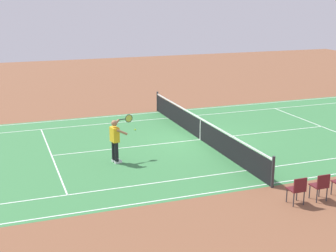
% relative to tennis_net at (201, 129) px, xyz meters
% --- Properties ---
extents(ground_plane, '(60.00, 60.00, 0.00)m').
position_rel_tennis_net_xyz_m(ground_plane, '(0.00, 0.00, -0.49)').
color(ground_plane, brown).
extents(court_slab, '(24.20, 11.40, 0.00)m').
position_rel_tennis_net_xyz_m(court_slab, '(0.00, 0.00, -0.49)').
color(court_slab, '#387A42').
rests_on(court_slab, ground_plane).
extents(court_line_markings, '(23.85, 11.05, 0.01)m').
position_rel_tennis_net_xyz_m(court_line_markings, '(0.00, 0.00, -0.49)').
color(court_line_markings, white).
rests_on(court_line_markings, ground_plane).
extents(tennis_net, '(0.10, 11.70, 1.08)m').
position_rel_tennis_net_xyz_m(tennis_net, '(0.00, 0.00, 0.00)').
color(tennis_net, '#2D2D33').
rests_on(tennis_net, ground_plane).
extents(tennis_player_near, '(1.01, 0.84, 1.70)m').
position_rel_tennis_net_xyz_m(tennis_player_near, '(4.20, 1.62, 0.44)').
color(tennis_player_near, black).
rests_on(tennis_player_near, ground_plane).
extents(tennis_ball, '(0.07, 0.07, 0.07)m').
position_rel_tennis_net_xyz_m(tennis_ball, '(2.26, -2.45, -0.46)').
color(tennis_ball, '#CCE01E').
rests_on(tennis_ball, ground_plane).
extents(spectator_chair_6, '(0.44, 0.44, 0.88)m').
position_rel_tennis_net_xyz_m(spectator_chair_6, '(-0.80, 7.20, 0.03)').
color(spectator_chair_6, '#38383D').
rests_on(spectator_chair_6, ground_plane).
extents(spectator_chair_7, '(0.44, 0.44, 0.88)m').
position_rel_tennis_net_xyz_m(spectator_chair_7, '(0.03, 7.20, 0.03)').
color(spectator_chair_7, '#38383D').
rests_on(spectator_chair_7, ground_plane).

